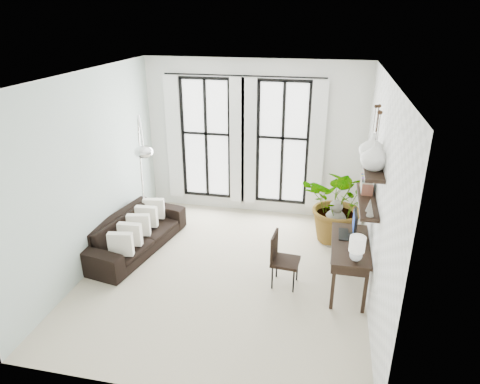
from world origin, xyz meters
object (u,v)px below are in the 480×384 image
(desk_chair, at_px, (281,256))
(buddha, at_px, (335,225))
(sofa, at_px, (134,233))
(plant, at_px, (341,204))
(arc_lamp, at_px, (141,147))
(desk, at_px, (350,248))

(desk_chair, distance_m, buddha, 1.75)
(sofa, bearing_deg, plant, -62.56)
(arc_lamp, bearing_deg, sofa, -105.63)
(desk, distance_m, desk_chair, 1.06)
(sofa, xyz_separation_m, buddha, (3.54, 1.00, 0.04))
(desk_chair, bearing_deg, buddha, 66.20)
(buddha, bearing_deg, plant, 47.32)
(desk, distance_m, arc_lamp, 3.89)
(desk, distance_m, buddha, 1.51)
(desk, bearing_deg, desk_chair, -175.27)
(arc_lamp, height_order, buddha, arc_lamp)
(sofa, bearing_deg, buddha, -63.51)
(plant, xyz_separation_m, desk, (0.13, -1.54, -0.03))
(desk, height_order, buddha, desk)
(plant, distance_m, desk_chair, 1.88)
(sofa, relative_size, desk_chair, 2.53)
(sofa, xyz_separation_m, plant, (3.62, 1.09, 0.43))
(desk, xyz_separation_m, buddha, (-0.21, 1.45, -0.37))
(plant, distance_m, buddha, 0.41)
(plant, relative_size, arc_lamp, 0.63)
(sofa, distance_m, plant, 3.80)
(desk_chair, distance_m, arc_lamp, 3.06)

